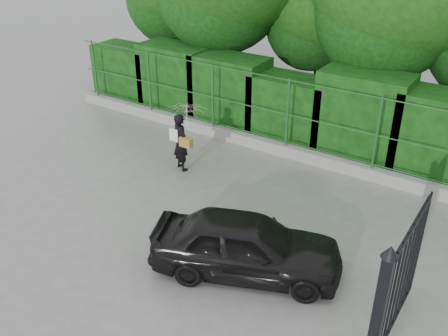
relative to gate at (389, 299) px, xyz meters
The scene contains 7 objects.
ground 4.81m from the gate, behind, with size 80.00×80.00×0.00m, color gray.
kerb 7.04m from the gate, 131.36° to the left, with size 14.00×0.25×0.30m, color #9E9E99.
fence 6.82m from the gate, 129.97° to the left, with size 14.13×0.06×1.80m.
hedge 7.62m from the gate, 125.19° to the left, with size 14.20×1.20×2.27m.
gate is the anchor object (origin of this frame).
woman 6.70m from the gate, 151.64° to the left, with size 0.98×1.00×1.73m.
car 2.78m from the gate, 165.65° to the left, with size 1.35×3.36×1.15m, color black.
Camera 1 is at (5.57, -6.18, 5.89)m, focal length 40.00 mm.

